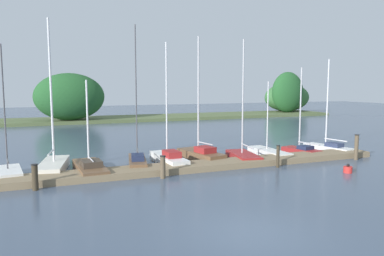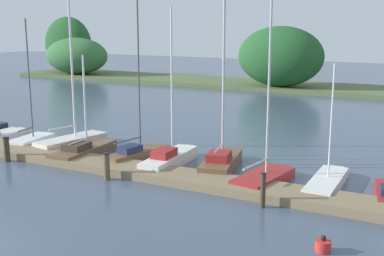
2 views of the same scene
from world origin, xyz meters
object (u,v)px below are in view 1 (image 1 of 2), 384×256
sailboat_7 (200,153)px  sailboat_11 (328,147)px  sailboat_4 (90,167)px  mooring_piling_4 (356,147)px  sailboat_10 (301,149)px  mooring_piling_3 (278,156)px  mooring_piling_1 (35,177)px  channel_buoy_0 (348,169)px  sailboat_8 (243,155)px  sailboat_5 (137,160)px  sailboat_6 (168,158)px  sailboat_9 (268,152)px  sailboat_3 (54,164)px  sailboat_2 (8,172)px  mooring_piling_2 (163,167)px

sailboat_7 → sailboat_11: bearing=-106.3°
sailboat_4 → mooring_piling_4: 16.52m
sailboat_10 → mooring_piling_3: sailboat_10 is taller
mooring_piling_4 → mooring_piling_1: bearing=179.8°
sailboat_7 → channel_buoy_0: 8.80m
mooring_piling_3 → channel_buoy_0: size_ratio=2.56×
sailboat_8 → sailboat_11: size_ratio=1.15×
sailboat_5 → sailboat_11: (13.93, -0.16, -0.02)m
sailboat_4 → sailboat_7: 7.12m
sailboat_6 → channel_buoy_0: (8.47, -5.69, -0.21)m
sailboat_6 → sailboat_9: sailboat_6 is taller
sailboat_3 → channel_buoy_0: (14.93, -6.40, -0.23)m
sailboat_4 → mooring_piling_1: (-2.68, -2.51, 0.28)m
sailboat_2 → sailboat_3: sailboat_3 is taller
sailboat_10 → channel_buoy_0: bearing=157.4°
sailboat_7 → sailboat_10: sailboat_7 is taller
sailboat_7 → sailboat_10: bearing=-107.4°
sailboat_8 → sailboat_3: bearing=92.9°
sailboat_9 → mooring_piling_4: sailboat_9 is taller
sailboat_3 → sailboat_8: sailboat_3 is taller
sailboat_2 → mooring_piling_2: bearing=-119.6°
sailboat_5 → sailboat_7: bearing=-71.5°
mooring_piling_3 → channel_buoy_0: mooring_piling_3 is taller
sailboat_2 → mooring_piling_1: size_ratio=5.66×
sailboat_9 → sailboat_10: (2.48, -0.33, 0.10)m
sailboat_2 → mooring_piling_4: size_ratio=4.16×
mooring_piling_3 → mooring_piling_4: size_ratio=0.80×
sailboat_2 → sailboat_6: size_ratio=0.93×
sailboat_5 → sailboat_10: size_ratio=1.37×
mooring_piling_3 → mooring_piling_1: bearing=179.7°
sailboat_9 → sailboat_7: bearing=85.2°
sailboat_7 → sailboat_11: (9.71, -0.71, -0.08)m
sailboat_6 → sailboat_8: bearing=-98.6°
mooring_piling_3 → sailboat_11: bearing=25.6°
sailboat_8 → mooring_piling_2: bearing=122.2°
sailboat_11 → mooring_piling_4: bearing=160.8°
sailboat_9 → mooring_piling_1: bearing=102.2°
sailboat_3 → sailboat_4: (1.79, -1.27, -0.09)m
sailboat_6 → mooring_piling_1: bearing=110.0°
sailboat_5 → mooring_piling_3: (7.56, -3.21, 0.28)m
sailboat_4 → sailboat_6: bearing=-86.3°
sailboat_8 → sailboat_4: bearing=99.3°
sailboat_7 → sailboat_11: 9.74m
sailboat_4 → sailboat_9: sailboat_4 is taller
mooring_piling_1 → sailboat_5: bearing=29.9°
sailboat_11 → mooring_piling_2: sailboat_11 is taller
sailboat_8 → sailboat_10: (4.88, 0.45, -0.00)m
sailboat_2 → mooring_piling_4: bearing=-105.6°
mooring_piling_3 → mooring_piling_4: 5.95m
sailboat_4 → mooring_piling_3: 10.67m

